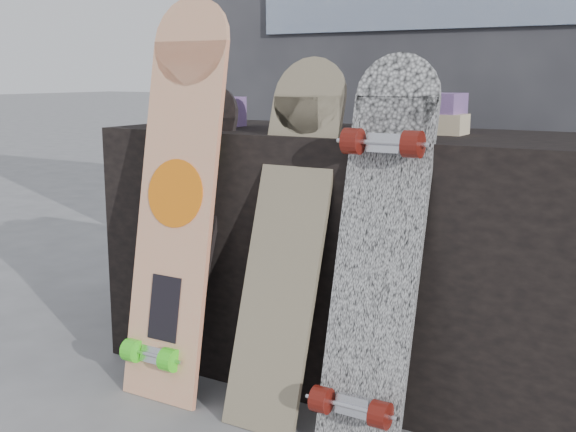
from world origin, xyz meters
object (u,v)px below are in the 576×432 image
Objects in this scene: vendor_table at (355,255)px; skateboard_dark at (184,232)px; longboard_celtic at (289,229)px; longboard_cascadia at (377,246)px; longboard_geisha at (178,188)px.

skateboard_dark is at bearing -143.30° from vendor_table.
longboard_celtic is (-0.04, -0.35, 0.15)m from vendor_table.
longboard_celtic is at bearing -2.91° from skateboard_dark.
vendor_table is 1.56× the size of longboard_celtic.
longboard_cascadia reaches higher than vendor_table.
skateboard_dark is at bearing 176.33° from longboard_cascadia.
longboard_geisha reaches higher than vendor_table.
longboard_geisha is at bearing -65.55° from skateboard_dark.
skateboard_dark is at bearing 114.45° from longboard_geisha.
vendor_table is at bearing 43.20° from longboard_geisha.
longboard_geisha is 0.66m from longboard_cascadia.
longboard_geisha is at bearing -136.80° from vendor_table.
longboard_cascadia reaches higher than longboard_celtic.
longboard_cascadia is at bearing -57.13° from vendor_table.
vendor_table is at bearing 36.70° from skateboard_dark.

